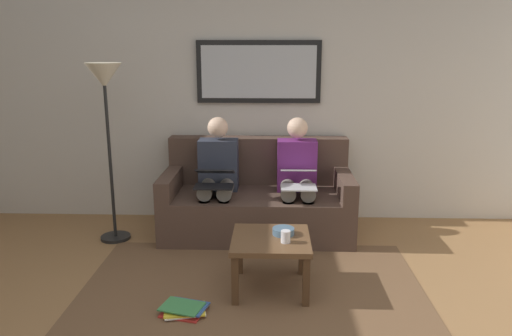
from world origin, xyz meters
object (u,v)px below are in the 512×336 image
bowl (283,231)px  standing_lamp (105,96)px  cup (286,237)px  framed_mirror (259,72)px  laptop_black (215,178)px  couch (257,201)px  person_left (297,174)px  magazine_stack (184,309)px  coffee_table (271,246)px  laptop_silver (298,178)px  person_right (218,173)px

bowl → standing_lamp: standing_lamp is taller
cup → bowl: cup is taller
framed_mirror → laptop_black: size_ratio=3.55×
couch → person_left: (-0.38, 0.07, 0.30)m
couch → bowl: 1.18m
couch → standing_lamp: 1.74m
magazine_stack → standing_lamp: (0.90, -1.33, 1.34)m
coffee_table → laptop_silver: bearing=-105.1°
framed_mirror → cup: bearing=98.2°
laptop_silver → coffee_table: bearing=74.9°
laptop_silver → person_right: bearing=-17.1°
couch → cup: (-0.24, 1.31, 0.15)m
coffee_table → laptop_black: (0.52, -0.91, 0.27)m
couch → standing_lamp: (1.36, 0.27, 1.06)m
person_left → person_right: bearing=0.0°
bowl → person_right: bearing=-60.3°
coffee_table → bowl: bowl is taller
couch → person_left: size_ratio=1.59×
couch → bowl: bearing=101.4°
couch → framed_mirror: bearing=-90.0°
cup → standing_lamp: (1.60, -1.04, 0.91)m
couch → person_left: bearing=170.0°
cup → laptop_silver: bearing=-97.9°
bowl → laptop_black: size_ratio=0.47×
person_right → laptop_black: (0.00, 0.24, 0.02)m
laptop_silver → person_right: 0.80m
framed_mirror → bowl: 1.91m
coffee_table → magazine_stack: coffee_table is taller
framed_mirror → bowl: bearing=98.6°
laptop_black → standing_lamp: bearing=-2.4°
coffee_table → cup: cup is taller
framed_mirror → bowl: size_ratio=7.56×
bowl → laptop_black: 1.06m
framed_mirror → standing_lamp: framed_mirror is taller
bowl → person_left: size_ratio=0.15×
bowl → person_right: size_ratio=0.15×
person_left → laptop_black: person_left is taller
coffee_table → person_left: person_left is taller
person_left → couch: bearing=-10.0°
person_left → laptop_silver: 0.24m
cup → laptop_black: bearing=-57.8°
magazine_stack → standing_lamp: size_ratio=0.21×
person_left → laptop_silver: bearing=90.0°
person_left → person_right: 0.77m
cup → person_left: bearing=-96.4°
laptop_black → bowl: bearing=126.2°
cup → bowl: (0.01, -0.16, -0.02)m
coffee_table → person_left: bearing=-102.1°
framed_mirror → laptop_silver: size_ratio=3.31×
coffee_table → person_left: size_ratio=0.51×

